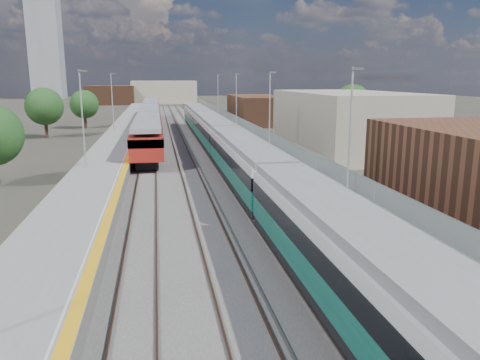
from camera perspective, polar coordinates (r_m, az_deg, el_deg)
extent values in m
plane|color=#47443A|center=(54.60, -5.19, 3.98)|extent=(320.00, 320.00, 0.00)
cube|color=#565451|center=(56.92, -7.67, 4.29)|extent=(10.50, 155.00, 0.06)
cube|color=#4C3323|center=(59.58, -4.86, 4.79)|extent=(0.07, 160.00, 0.14)
cube|color=#4C3323|center=(59.73, -3.48, 4.83)|extent=(0.07, 160.00, 0.14)
cube|color=#4C3323|center=(59.37, -8.24, 4.68)|extent=(0.07, 160.00, 0.14)
cube|color=#4C3323|center=(59.43, -6.84, 4.73)|extent=(0.07, 160.00, 0.14)
cube|color=#4C3323|center=(59.37, -11.62, 4.56)|extent=(0.07, 160.00, 0.14)
cube|color=#4C3323|center=(59.35, -10.23, 4.61)|extent=(0.07, 160.00, 0.14)
cube|color=gray|center=(59.55, -5.18, 4.77)|extent=(0.08, 160.00, 0.10)
cube|color=gray|center=(59.45, -6.53, 4.73)|extent=(0.08, 160.00, 0.10)
cube|color=slate|center=(57.65, -0.19, 4.97)|extent=(4.70, 155.00, 1.00)
cube|color=gray|center=(57.59, -0.19, 5.47)|extent=(4.70, 155.00, 0.03)
cube|color=#F6AF15|center=(57.27, -2.27, 5.44)|extent=(0.40, 155.00, 0.01)
cube|color=gray|center=(57.93, 1.96, 6.10)|extent=(0.06, 155.00, 1.20)
cylinder|color=#9EA0A3|center=(28.30, 13.25, 5.67)|extent=(0.12, 0.12, 7.50)
cube|color=#4C4C4F|center=(28.23, 14.10, 13.04)|extent=(0.70, 0.18, 0.14)
cylinder|color=#9EA0A3|center=(47.27, 3.64, 8.53)|extent=(0.12, 0.12, 7.50)
cube|color=#4C4C4F|center=(47.23, 4.00, 12.95)|extent=(0.70, 0.18, 0.14)
cylinder|color=#9EA0A3|center=(66.84, -0.45, 9.66)|extent=(0.12, 0.12, 7.50)
cube|color=#4C4C4F|center=(66.81, -0.24, 12.79)|extent=(0.70, 0.18, 0.14)
cylinder|color=#9EA0A3|center=(86.61, -2.70, 10.26)|extent=(0.12, 0.12, 7.50)
cube|color=#4C4C4F|center=(86.58, -2.55, 12.68)|extent=(0.70, 0.18, 0.14)
cube|color=slate|center=(56.99, -14.55, 4.49)|extent=(4.30, 155.00, 1.00)
cube|color=gray|center=(56.93, -14.58, 5.00)|extent=(4.30, 155.00, 0.03)
cube|color=#F6AF15|center=(56.81, -12.66, 5.10)|extent=(0.45, 155.00, 0.01)
cube|color=silver|center=(56.83, -13.02, 5.08)|extent=(0.08, 155.00, 0.01)
cylinder|color=#9EA0A3|center=(38.38, -18.65, 7.03)|extent=(0.12, 0.12, 7.50)
cube|color=#4C4C4F|center=(38.22, -18.65, 12.50)|extent=(0.70, 0.18, 0.14)
cylinder|color=#9EA0A3|center=(64.16, -15.30, 9.12)|extent=(0.12, 0.12, 7.50)
cube|color=#4C4C4F|center=(64.06, -15.26, 12.39)|extent=(0.70, 0.18, 0.14)
cube|color=#A7A185|center=(53.18, 12.81, 6.97)|extent=(11.00, 22.00, 6.40)
cube|color=brown|center=(83.87, 2.07, 8.58)|extent=(8.00, 18.00, 4.80)
cube|color=#A7A185|center=(153.91, -9.25, 10.55)|extent=(20.00, 14.00, 7.00)
cube|color=brown|center=(149.53, -15.44, 9.96)|extent=(14.00, 12.00, 5.60)
cube|color=gray|center=(198.38, -22.60, 14.94)|extent=(11.00, 11.00, 40.00)
cube|color=black|center=(16.02, 13.62, -14.14)|extent=(2.62, 18.78, 0.44)
cube|color=#10553F|center=(15.70, 13.77, -11.62)|extent=(2.72, 18.78, 1.10)
cube|color=black|center=(15.37, 13.93, -8.66)|extent=(2.77, 18.78, 0.75)
cube|color=white|center=(15.17, 14.05, -6.56)|extent=(2.72, 18.78, 0.46)
cube|color=gray|center=(15.05, 14.13, -5.10)|extent=(2.41, 18.78, 0.39)
cube|color=black|center=(33.64, 0.51, 0.25)|extent=(2.62, 18.78, 0.44)
cube|color=#10553F|center=(33.49, 0.51, 1.54)|extent=(2.72, 18.78, 1.10)
cube|color=black|center=(33.34, 0.51, 3.00)|extent=(2.77, 18.78, 0.75)
cube|color=white|center=(33.25, 0.51, 4.01)|extent=(2.72, 18.78, 0.46)
cube|color=gray|center=(33.19, 0.52, 4.70)|extent=(2.41, 18.78, 0.39)
cube|color=black|center=(52.44, -3.36, 4.60)|extent=(2.62, 18.78, 0.44)
cube|color=#10553F|center=(52.34, -3.37, 5.43)|extent=(2.72, 18.78, 1.10)
cube|color=black|center=(52.25, -3.38, 6.38)|extent=(2.77, 18.78, 0.75)
cube|color=white|center=(52.19, -3.39, 7.03)|extent=(2.72, 18.78, 0.46)
cube|color=gray|center=(52.15, -3.40, 7.47)|extent=(2.41, 18.78, 0.39)
cube|color=black|center=(71.50, -5.19, 6.64)|extent=(2.62, 18.78, 0.44)
cube|color=#10553F|center=(71.42, -5.20, 7.25)|extent=(2.72, 18.78, 1.10)
cube|color=black|center=(71.35, -5.22, 7.94)|extent=(2.77, 18.78, 0.75)
cube|color=white|center=(71.31, -5.23, 8.42)|extent=(2.72, 18.78, 0.46)
cube|color=gray|center=(71.28, -5.23, 8.75)|extent=(2.41, 18.78, 0.39)
cube|color=black|center=(48.86, -11.08, 3.39)|extent=(1.95, 16.60, 0.68)
cube|color=maroon|center=(48.64, -11.16, 5.27)|extent=(2.88, 19.53, 2.06)
cube|color=black|center=(48.58, -11.19, 5.88)|extent=(2.94, 19.53, 0.72)
cube|color=gray|center=(48.48, -11.24, 7.08)|extent=(2.57, 19.53, 0.41)
cube|color=black|center=(68.72, -10.85, 5.93)|extent=(1.95, 16.60, 0.68)
cube|color=maroon|center=(68.56, -10.91, 7.28)|extent=(2.88, 19.53, 2.06)
cube|color=black|center=(68.52, -10.92, 7.71)|extent=(2.94, 19.53, 0.72)
cube|color=gray|center=(68.45, -10.96, 8.57)|extent=(2.57, 19.53, 0.41)
cube|color=black|center=(88.65, -10.72, 7.34)|extent=(1.95, 16.60, 0.68)
cube|color=maroon|center=(88.53, -10.77, 8.38)|extent=(2.88, 19.53, 2.06)
cube|color=black|center=(88.50, -10.78, 8.71)|extent=(2.94, 19.53, 0.72)
cube|color=gray|center=(88.44, -10.81, 9.38)|extent=(2.57, 19.53, 0.41)
cylinder|color=#382619|center=(67.98, -22.54, 5.73)|extent=(0.44, 0.44, 2.33)
sphere|color=#1C441A|center=(67.75, -22.75, 8.28)|extent=(4.92, 4.92, 4.92)
cylinder|color=#382619|center=(78.98, -18.32, 6.76)|extent=(0.44, 0.44, 2.12)
sphere|color=#1C441A|center=(78.79, -18.46, 8.76)|extent=(4.47, 4.47, 4.47)
cylinder|color=#382619|center=(67.32, 13.37, 6.33)|extent=(0.44, 0.44, 2.47)
sphere|color=#1C441A|center=(67.08, 13.51, 9.07)|extent=(5.21, 5.21, 5.21)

